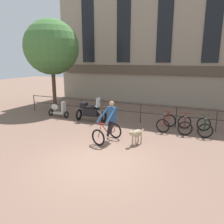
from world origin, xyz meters
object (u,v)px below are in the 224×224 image
object	(u,v)px
parked_motorcycle	(91,111)
parked_bicycle_near_lamp	(166,123)
dog	(136,134)
parked_bicycle_mid_right	(204,127)
parked_scooter	(58,109)
cyclist_with_bike	(109,124)
parked_bicycle_mid_left	(185,125)

from	to	relation	value
parked_motorcycle	parked_bicycle_near_lamp	xyz separation A→B (m)	(4.14, 0.18, -0.20)
dog	parked_bicycle_mid_right	distance (m)	3.50
parked_bicycle_near_lamp	parked_scooter	bearing A→B (deg)	8.46
parked_bicycle_mid_right	parked_scooter	distance (m)	8.20
parked_bicycle_mid_right	parked_scooter	bearing A→B (deg)	-4.05
parked_motorcycle	parked_bicycle_near_lamp	bearing A→B (deg)	-89.27
cyclist_with_bike	parked_bicycle_mid_right	distance (m)	4.49
parked_motorcycle	cyclist_with_bike	bearing A→B (deg)	-138.65
parked_bicycle_near_lamp	parked_scooter	xyz separation A→B (m)	(-6.46, -0.11, 0.10)
parked_bicycle_near_lamp	parked_bicycle_mid_left	bearing A→B (deg)	-172.53
parked_bicycle_near_lamp	parked_bicycle_mid_left	size ratio (longest dim) A/B	1.00
parked_bicycle_mid_left	parked_bicycle_mid_right	xyz separation A→B (m)	(0.87, -0.00, 0.00)
parked_motorcycle	parked_bicycle_mid_left	bearing A→B (deg)	-89.71
cyclist_with_bike	parked_bicycle_mid_left	world-z (taller)	cyclist_with_bike
parked_bicycle_mid_left	cyclist_with_bike	bearing A→B (deg)	34.80
parked_motorcycle	parked_scooter	distance (m)	2.32
parked_motorcycle	parked_bicycle_near_lamp	distance (m)	4.15
parked_motorcycle	parked_bicycle_mid_left	xyz separation A→B (m)	(5.01, 0.18, -0.20)
parked_scooter	dog	bearing A→B (deg)	-109.12
parked_bicycle_mid_right	parked_scooter	xyz separation A→B (m)	(-8.20, -0.11, 0.10)
dog	parked_bicycle_mid_right	world-z (taller)	parked_bicycle_mid_right
parked_bicycle_mid_left	parked_bicycle_near_lamp	bearing A→B (deg)	-7.28
dog	parked_scooter	distance (m)	6.15
dog	parked_scooter	world-z (taller)	parked_scooter
parked_bicycle_mid_right	parked_motorcycle	bearing A→B (deg)	-3.06
parked_bicycle_near_lamp	parked_scooter	size ratio (longest dim) A/B	0.91
parked_motorcycle	parked_scooter	xyz separation A→B (m)	(-2.32, 0.07, -0.10)
cyclist_with_bike	parked_bicycle_mid_left	xyz separation A→B (m)	(2.81, 2.53, -0.41)
parked_scooter	parked_bicycle_near_lamp	bearing A→B (deg)	-85.85
cyclist_with_bike	dog	distance (m)	1.21
cyclist_with_bike	parked_bicycle_near_lamp	distance (m)	3.21
dog	parked_bicycle_mid_left	size ratio (longest dim) A/B	0.72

